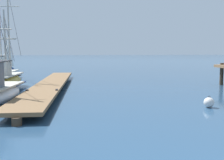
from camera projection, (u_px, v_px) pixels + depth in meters
floating_dock at (51, 84)px, 18.76m from camera, size 3.34×18.74×0.53m
fishing_boat_1 at (0, 74)px, 24.44m from camera, size 2.63×7.89×6.41m
fishing_boat_2 at (5, 80)px, 18.76m from camera, size 2.16×7.10×7.44m
mooring_buoy at (209, 102)px, 12.72m from camera, size 0.48×0.48×0.55m
distant_sailboat at (8, 56)px, 36.13m from camera, size 2.79×3.47×4.56m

